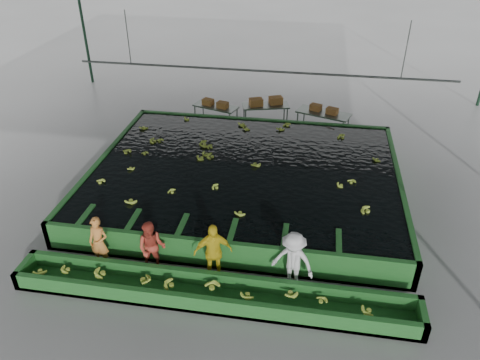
% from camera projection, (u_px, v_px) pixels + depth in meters
% --- Properties ---
extents(ground, '(80.00, 80.00, 0.00)m').
position_uv_depth(ground, '(237.00, 216.00, 14.56)').
color(ground, gray).
rests_on(ground, ground).
extents(shed_roof, '(20.00, 22.00, 0.04)m').
position_uv_depth(shed_roof, '(237.00, 57.00, 11.95)').
color(shed_roof, gray).
rests_on(shed_roof, shed_posts).
extents(shed_posts, '(20.00, 22.00, 5.00)m').
position_uv_depth(shed_posts, '(237.00, 144.00, 13.25)').
color(shed_posts, '#142F1F').
rests_on(shed_posts, ground).
extents(flotation_tank, '(10.00, 8.00, 0.90)m').
position_uv_depth(flotation_tank, '(245.00, 179.00, 15.58)').
color(flotation_tank, '#215D23').
rests_on(flotation_tank, ground).
extents(tank_water, '(9.70, 7.70, 0.00)m').
position_uv_depth(tank_water, '(245.00, 168.00, 15.37)').
color(tank_water, black).
rests_on(tank_water, flotation_tank).
extents(sorting_trough, '(10.00, 1.00, 0.50)m').
position_uv_depth(sorting_trough, '(212.00, 293.00, 11.40)').
color(sorting_trough, '#215D23').
rests_on(sorting_trough, ground).
extents(cableway_rail, '(0.08, 0.08, 14.00)m').
position_uv_depth(cableway_rail, '(260.00, 71.00, 17.20)').
color(cableway_rail, '#59605B').
rests_on(cableway_rail, shed_roof).
extents(rail_hanger_left, '(0.04, 0.04, 2.00)m').
position_uv_depth(rail_hanger_left, '(128.00, 37.00, 17.39)').
color(rail_hanger_left, '#59605B').
rests_on(rail_hanger_left, shed_roof).
extents(rail_hanger_right, '(0.04, 0.04, 2.00)m').
position_uv_depth(rail_hanger_right, '(406.00, 50.00, 15.96)').
color(rail_hanger_right, '#59605B').
rests_on(rail_hanger_right, shed_roof).
extents(worker_a, '(0.58, 0.42, 1.50)m').
position_uv_depth(worker_a, '(99.00, 242.00, 12.27)').
color(worker_a, orange).
rests_on(worker_a, ground).
extents(worker_b, '(0.81, 0.67, 1.53)m').
position_uv_depth(worker_b, '(152.00, 248.00, 12.05)').
color(worker_b, '#B63D2D').
rests_on(worker_b, ground).
extents(worker_c, '(1.07, 0.72, 1.68)m').
position_uv_depth(worker_c, '(213.00, 252.00, 11.78)').
color(worker_c, yellow).
rests_on(worker_c, ground).
extents(worker_d, '(1.21, 0.90, 1.67)m').
position_uv_depth(worker_d, '(293.00, 261.00, 11.50)').
color(worker_d, silver).
rests_on(worker_d, ground).
extents(packing_table_left, '(2.03, 1.30, 0.86)m').
position_uv_depth(packing_table_left, '(216.00, 115.00, 20.12)').
color(packing_table_left, '#59605B').
rests_on(packing_table_left, ground).
extents(packing_table_mid, '(2.11, 1.27, 0.90)m').
position_uv_depth(packing_table_mid, '(265.00, 115.00, 20.11)').
color(packing_table_mid, '#59605B').
rests_on(packing_table_mid, ground).
extents(packing_table_right, '(2.30, 1.51, 0.97)m').
position_uv_depth(packing_table_right, '(322.00, 123.00, 19.26)').
color(packing_table_right, '#59605B').
rests_on(packing_table_right, ground).
extents(box_stack_left, '(1.21, 0.68, 0.25)m').
position_uv_depth(box_stack_left, '(215.00, 106.00, 19.86)').
color(box_stack_left, brown).
rests_on(box_stack_left, packing_table_left).
extents(box_stack_mid, '(1.46, 0.91, 0.31)m').
position_uv_depth(box_stack_mid, '(266.00, 105.00, 19.91)').
color(box_stack_mid, brown).
rests_on(box_stack_mid, packing_table_mid).
extents(box_stack_right, '(1.20, 0.74, 0.25)m').
position_uv_depth(box_stack_right, '(324.00, 112.00, 19.03)').
color(box_stack_right, brown).
rests_on(box_stack_right, packing_table_right).
extents(floating_bananas, '(8.43, 5.75, 0.11)m').
position_uv_depth(floating_bananas, '(249.00, 157.00, 16.05)').
color(floating_bananas, '#9CB836').
rests_on(floating_bananas, tank_water).
extents(trough_bananas, '(9.36, 0.62, 0.12)m').
position_uv_depth(trough_bananas, '(212.00, 288.00, 11.32)').
color(trough_bananas, '#9CB836').
rests_on(trough_bananas, sorting_trough).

